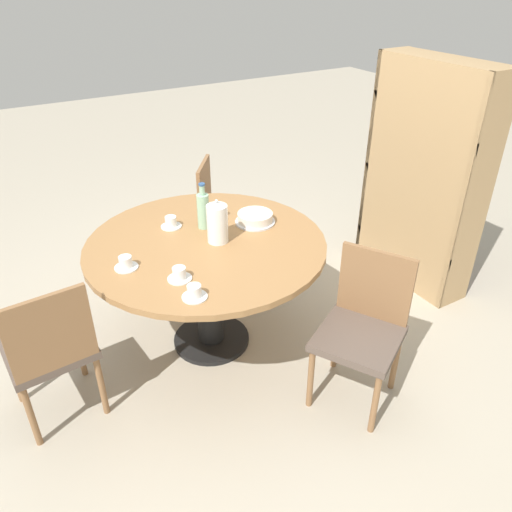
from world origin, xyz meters
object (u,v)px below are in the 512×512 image
Objects in this scene: cup_b at (126,263)px; chair_b at (50,349)px; coffee_pot at (217,222)px; cup_c at (171,223)px; chair_c at (363,326)px; bookshelf at (420,180)px; chair_a at (223,212)px; cup_a at (194,293)px; water_bottle at (203,210)px; cup_d at (179,275)px; cake_main at (255,218)px.

chair_b is at bearing -78.15° from cup_b.
cup_c is at bearing -151.33° from coffee_pot.
coffee_pot is 0.56m from cup_b.
bookshelf reaches higher than chair_c.
coffee_pot reaches higher than chair_a.
chair_b is at bearing 91.94° from bookshelf.
coffee_pot is (-0.02, -1.60, 0.07)m from bookshelf.
bookshelf reaches higher than chair_a.
chair_b is at bearing -116.49° from cup_a.
coffee_pot reaches higher than cup_b.
chair_a is 6.80× the size of cup_a.
chair_a is at bearing 130.67° from cup_c.
water_bottle reaches higher than chair_b.
cup_b is (0.21, -0.56, -0.09)m from water_bottle.
cup_b is (0.01, -0.55, -0.09)m from coffee_pot.
cup_c is 1.00× the size of cup_d.
chair_b reaches higher than cup_d.
chair_a is 1.03m from coffee_pot.
coffee_pot reaches higher than chair_b.
water_bottle is at bearing 142.08° from cup_d.
cake_main is (-0.20, 1.32, 0.31)m from chair_b.
cup_c is at bearing 166.06° from cup_a.
cake_main is at bearing 65.81° from cup_c.
chair_a reaches higher than cup_d.
coffee_pot is at bearing -1.64° from water_bottle.
coffee_pot is at bearing -172.15° from chair_a.
cup_d is (-0.19, 0.00, 0.00)m from cup_a.
cup_c is (-1.08, -0.63, 0.31)m from chair_c.
water_bottle reaches higher than cup_d.
cup_c is (-0.10, -0.17, -0.09)m from water_bottle.
cup_a is 0.77m from cup_c.
cake_main is 1.97× the size of cup_b.
cup_b is (-0.01, -2.15, -0.02)m from bookshelf.
water_bottle reaches higher than chair_c.
cake_main is 0.86m from cup_b.
water_bottle is 2.27× the size of cup_a.
bookshelf is (-0.09, 2.62, 0.33)m from chair_b.
chair_a reaches higher than cup_c.
water_bottle reaches higher than cup_b.
cup_b is at bearing -156.58° from chair_c.
cup_b is at bearing -69.04° from water_bottle.
chair_c reaches higher than cake_main.
cake_main is 0.74m from cup_d.
cup_d is (0.56, -0.18, 0.00)m from cup_c.
cup_d reaches higher than cake_main.
bookshelf is at bearing 89.75° from cup_b.
chair_b is 1.37m from cake_main.
water_bottle is 2.27× the size of cup_b.
chair_b is at bearing -143.79° from chair_c.
chair_a is 1.00× the size of chair_c.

